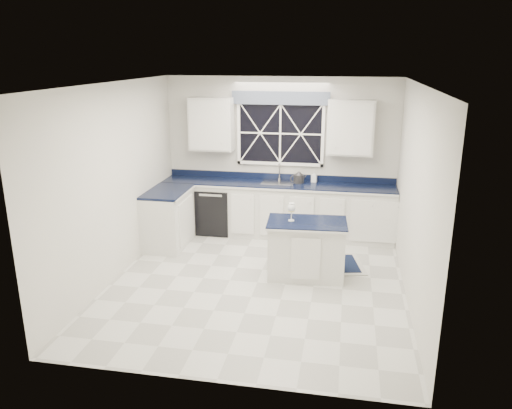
% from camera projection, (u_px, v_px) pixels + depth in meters
% --- Properties ---
extents(ground, '(4.50, 4.50, 0.00)m').
position_uv_depth(ground, '(257.00, 282.00, 6.95)').
color(ground, beige).
rests_on(ground, ground).
extents(back_wall, '(4.00, 0.10, 2.70)m').
position_uv_depth(back_wall, '(280.00, 156.00, 8.68)').
color(back_wall, silver).
rests_on(back_wall, ground).
extents(base_cabinets, '(3.99, 1.60, 0.90)m').
position_uv_depth(base_cabinets, '(257.00, 212.00, 8.56)').
color(base_cabinets, silver).
rests_on(base_cabinets, ground).
extents(countertop, '(3.98, 0.64, 0.04)m').
position_uv_depth(countertop, '(278.00, 184.00, 8.52)').
color(countertop, black).
rests_on(countertop, base_cabinets).
extents(dishwasher, '(0.60, 0.58, 0.82)m').
position_uv_depth(dishwasher, '(216.00, 209.00, 8.86)').
color(dishwasher, black).
rests_on(dishwasher, ground).
extents(window, '(1.65, 0.09, 1.26)m').
position_uv_depth(window, '(280.00, 129.00, 8.50)').
color(window, black).
rests_on(window, ground).
extents(upper_cabinets, '(3.10, 0.34, 0.90)m').
position_uv_depth(upper_cabinets, '(279.00, 126.00, 8.36)').
color(upper_cabinets, silver).
rests_on(upper_cabinets, ground).
extents(faucet, '(0.05, 0.20, 0.30)m').
position_uv_depth(faucet, '(279.00, 171.00, 8.65)').
color(faucet, '#ACACAE').
rests_on(faucet, countertop).
extents(island, '(1.14, 0.73, 0.82)m').
position_uv_depth(island, '(306.00, 249.00, 7.05)').
color(island, silver).
rests_on(island, ground).
extents(rug, '(1.48, 1.08, 0.02)m').
position_uv_depth(rug, '(317.00, 264.00, 7.53)').
color(rug, '#B2B2AD').
rests_on(rug, ground).
extents(kettle, '(0.28, 0.23, 0.21)m').
position_uv_depth(kettle, '(299.00, 178.00, 8.49)').
color(kettle, '#2C2C2E').
rests_on(kettle, countertop).
extents(wine_glass, '(0.11, 0.11, 0.26)m').
position_uv_depth(wine_glass, '(292.00, 209.00, 6.91)').
color(wine_glass, silver).
rests_on(wine_glass, island).
extents(soap_bottle, '(0.10, 0.10, 0.20)m').
position_uv_depth(soap_bottle, '(314.00, 176.00, 8.55)').
color(soap_bottle, silver).
rests_on(soap_bottle, countertop).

